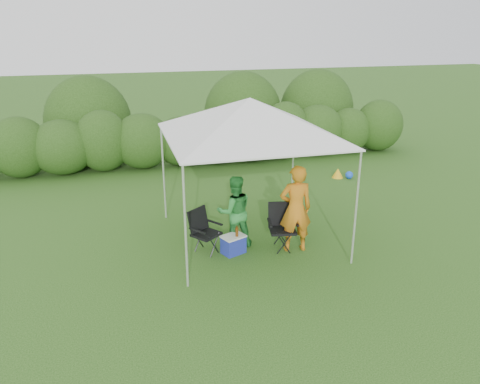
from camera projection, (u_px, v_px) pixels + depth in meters
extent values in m
plane|color=#35611F|center=(256.00, 249.00, 9.05)|extent=(70.00, 70.00, 0.00)
ellipsoid|color=#2B4E18|center=(19.00, 147.00, 12.94)|extent=(1.65, 1.40, 1.73)
cylinder|color=#382616|center=(23.00, 172.00, 13.18)|extent=(0.12, 0.12, 0.30)
ellipsoid|color=#2B4E18|center=(62.00, 147.00, 13.24)|extent=(1.80, 1.53, 1.57)
cylinder|color=#382616|center=(65.00, 169.00, 13.46)|extent=(0.12, 0.12, 0.30)
ellipsoid|color=#2B4E18|center=(103.00, 141.00, 13.48)|extent=(1.58, 1.34, 1.80)
cylinder|color=#382616|center=(105.00, 166.00, 13.74)|extent=(0.12, 0.12, 0.30)
ellipsoid|color=#2B4E18|center=(142.00, 141.00, 13.78)|extent=(1.72, 1.47, 1.65)
cylinder|color=#382616|center=(144.00, 163.00, 14.02)|extent=(0.12, 0.12, 0.30)
ellipsoid|color=#2B4E18|center=(180.00, 141.00, 14.09)|extent=(1.50, 1.28, 1.50)
cylinder|color=#382616|center=(181.00, 160.00, 14.29)|extent=(0.12, 0.12, 0.30)
ellipsoid|color=#2B4E18|center=(216.00, 135.00, 14.33)|extent=(1.65, 1.40, 1.73)
cylinder|color=#382616|center=(217.00, 158.00, 14.57)|extent=(0.12, 0.12, 0.30)
ellipsoid|color=#2B4E18|center=(251.00, 136.00, 14.63)|extent=(1.80, 1.53, 1.57)
cylinder|color=#382616|center=(251.00, 155.00, 14.85)|extent=(0.12, 0.12, 0.30)
ellipsoid|color=#2B4E18|center=(285.00, 130.00, 14.87)|extent=(1.58, 1.34, 1.80)
cylinder|color=#382616|center=(284.00, 153.00, 15.13)|extent=(0.12, 0.12, 0.30)
ellipsoid|color=#2B4E18|center=(317.00, 130.00, 15.17)|extent=(1.72, 1.47, 1.65)
cylinder|color=#382616|center=(316.00, 150.00, 15.41)|extent=(0.12, 0.12, 0.30)
ellipsoid|color=#2B4E18|center=(348.00, 131.00, 15.48)|extent=(1.50, 1.28, 1.50)
cylinder|color=#382616|center=(347.00, 148.00, 15.68)|extent=(0.12, 0.12, 0.30)
ellipsoid|color=#2B4E18|center=(379.00, 125.00, 15.72)|extent=(1.65, 1.40, 1.73)
cylinder|color=#382616|center=(377.00, 146.00, 15.96)|extent=(0.12, 0.12, 0.30)
cylinder|color=silver|center=(185.00, 228.00, 7.41)|extent=(0.04, 0.04, 2.10)
cylinder|color=silver|center=(356.00, 210.00, 8.15)|extent=(0.04, 0.04, 2.10)
cylinder|color=silver|center=(164.00, 173.00, 10.13)|extent=(0.04, 0.04, 2.10)
cylinder|color=silver|center=(293.00, 163.00, 10.87)|extent=(0.04, 0.04, 2.10)
cube|color=white|center=(250.00, 136.00, 8.78)|extent=(3.10, 3.10, 0.03)
pyramid|color=white|center=(250.00, 117.00, 8.65)|extent=(3.10, 3.10, 0.70)
cube|color=black|center=(283.00, 230.00, 8.92)|extent=(0.56, 0.53, 0.05)
cube|color=black|center=(281.00, 213.00, 9.02)|extent=(0.50, 0.22, 0.46)
cube|color=black|center=(270.00, 222.00, 8.84)|extent=(0.12, 0.41, 0.03)
cube|color=black|center=(296.00, 222.00, 8.88)|extent=(0.12, 0.41, 0.03)
cylinder|color=black|center=(273.00, 245.00, 8.78)|extent=(0.02, 0.02, 0.39)
cylinder|color=black|center=(295.00, 244.00, 8.81)|extent=(0.02, 0.02, 0.39)
cylinder|color=black|center=(270.00, 235.00, 9.16)|extent=(0.02, 0.02, 0.39)
cylinder|color=black|center=(291.00, 235.00, 9.19)|extent=(0.02, 0.02, 0.39)
cube|color=black|center=(206.00, 234.00, 8.79)|extent=(0.62, 0.62, 0.04)
cube|color=black|center=(198.00, 220.00, 8.82)|extent=(0.44, 0.38, 0.44)
cube|color=black|center=(197.00, 231.00, 8.56)|extent=(0.27, 0.34, 0.03)
cube|color=black|center=(214.00, 222.00, 8.91)|extent=(0.27, 0.34, 0.03)
cylinder|color=black|center=(207.00, 250.00, 8.60)|extent=(0.02, 0.02, 0.37)
cylinder|color=black|center=(221.00, 242.00, 8.89)|extent=(0.02, 0.02, 0.37)
cylinder|color=black|center=(192.00, 244.00, 8.82)|extent=(0.02, 0.02, 0.37)
cylinder|color=black|center=(206.00, 237.00, 9.11)|extent=(0.02, 0.02, 0.37)
imported|color=orange|center=(296.00, 209.00, 8.73)|extent=(0.66, 0.47, 1.69)
imported|color=#2C8938|center=(235.00, 211.00, 8.96)|extent=(0.70, 0.54, 1.42)
cube|color=#2431A5|center=(233.00, 245.00, 8.83)|extent=(0.49, 0.43, 0.33)
cube|color=silver|center=(233.00, 236.00, 8.77)|extent=(0.51, 0.45, 0.03)
cylinder|color=#592D0C|center=(237.00, 231.00, 8.70)|extent=(0.06, 0.06, 0.21)
cone|color=gold|center=(338.00, 173.00, 13.15)|extent=(0.32, 0.32, 0.27)
sphere|color=blue|center=(349.00, 175.00, 13.06)|extent=(0.21, 0.21, 0.21)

